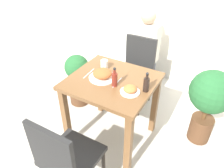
# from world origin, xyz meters

# --- Properties ---
(ground_plane) EXTENTS (16.00, 16.00, 0.00)m
(ground_plane) POSITION_xyz_m (0.00, 0.00, 0.00)
(ground_plane) COLOR #B7B2A8
(dining_table) EXTENTS (0.81, 0.75, 0.78)m
(dining_table) POSITION_xyz_m (0.00, 0.00, 0.63)
(dining_table) COLOR brown
(dining_table) RESTS_ON ground_plane
(chair_near) EXTENTS (0.42, 0.42, 0.90)m
(chair_near) POSITION_xyz_m (0.02, -0.77, 0.51)
(chair_near) COLOR black
(chair_near) RESTS_ON ground_plane
(chair_far) EXTENTS (0.42, 0.42, 0.90)m
(chair_far) POSITION_xyz_m (-0.07, 0.73, 0.51)
(chair_far) COLOR black
(chair_far) RESTS_ON ground_plane
(food_plate) EXTENTS (0.26, 0.26, 0.09)m
(food_plate) POSITION_xyz_m (-0.09, -0.02, 0.82)
(food_plate) COLOR white
(food_plate) RESTS_ON dining_table
(side_plate) EXTENTS (0.17, 0.17, 0.06)m
(side_plate) POSITION_xyz_m (0.24, -0.10, 0.80)
(side_plate) COLOR white
(side_plate) RESTS_ON dining_table
(drink_cup) EXTENTS (0.07, 0.07, 0.09)m
(drink_cup) POSITION_xyz_m (-0.17, 0.14, 0.82)
(drink_cup) COLOR silver
(drink_cup) RESTS_ON dining_table
(sauce_bottle) EXTENTS (0.05, 0.05, 0.19)m
(sauce_bottle) POSITION_xyz_m (0.35, -0.01, 0.85)
(sauce_bottle) COLOR black
(sauce_bottle) RESTS_ON dining_table
(condiment_bottle) EXTENTS (0.05, 0.05, 0.19)m
(condiment_bottle) POSITION_xyz_m (0.07, -0.07, 0.85)
(condiment_bottle) COLOR maroon
(condiment_bottle) RESTS_ON dining_table
(fork_utensil) EXTENTS (0.02, 0.20, 0.00)m
(fork_utensil) POSITION_xyz_m (-0.26, -0.02, 0.78)
(fork_utensil) COLOR silver
(fork_utensil) RESTS_ON dining_table
(spoon_utensil) EXTENTS (0.01, 0.18, 0.00)m
(spoon_utensil) POSITION_xyz_m (0.07, -0.02, 0.78)
(spoon_utensil) COLOR silver
(spoon_utensil) RESTS_ON dining_table
(potted_plant_left) EXTENTS (0.31, 0.31, 0.70)m
(potted_plant_left) POSITION_xyz_m (-0.70, 0.33, 0.39)
(potted_plant_left) COLOR #51331E
(potted_plant_left) RESTS_ON ground_plane
(potted_plant_right) EXTENTS (0.44, 0.44, 0.87)m
(potted_plant_right) POSITION_xyz_m (0.86, 0.47, 0.57)
(potted_plant_right) COLOR #51331E
(potted_plant_right) RESTS_ON ground_plane
(person_figure) EXTENTS (0.34, 0.22, 1.17)m
(person_figure) POSITION_xyz_m (-0.11, 1.11, 0.58)
(person_figure) COLOR #2D3347
(person_figure) RESTS_ON ground_plane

